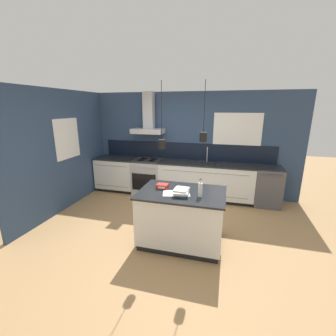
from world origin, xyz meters
TOP-DOWN VIEW (x-y plane):
  - ground_plane at (0.00, 0.00)m, footprint 16.00×16.00m
  - wall_back at (-0.06, 2.00)m, footprint 5.60×2.49m
  - wall_left at (-2.43, 0.70)m, footprint 0.08×3.80m
  - counter_run_left at (-1.83, 1.69)m, footprint 1.08×0.64m
  - counter_run_sink at (0.57, 1.69)m, footprint 2.30×0.64m
  - oven_range at (-0.93, 1.69)m, footprint 0.73×0.66m
  - dishwasher at (2.01, 1.69)m, footprint 0.58×0.65m
  - kitchen_island at (0.39, -0.32)m, footprint 1.39×0.95m
  - bottle_on_island at (0.70, -0.45)m, footprint 0.07×0.07m
  - book_stack at (0.41, -0.45)m, footprint 0.27×0.34m
  - red_supply_box at (0.04, -0.25)m, footprint 0.19×0.15m
  - paper_pile at (0.32, -0.42)m, footprint 0.47×0.35m

SIDE VIEW (x-z plane):
  - ground_plane at x=0.00m, z-range 0.00..0.00m
  - dishwasher at x=2.01m, z-range 0.00..0.91m
  - oven_range at x=-0.93m, z-range 0.00..0.91m
  - kitchen_island at x=0.39m, z-range 0.00..0.91m
  - counter_run_left at x=-1.83m, z-range 0.01..0.92m
  - counter_run_sink at x=0.57m, z-range -0.18..1.10m
  - paper_pile at x=0.32m, z-range 0.91..0.92m
  - red_supply_box at x=0.04m, z-range 0.91..0.98m
  - book_stack at x=0.41m, z-range 0.91..1.01m
  - bottle_on_island at x=0.70m, z-range 0.88..1.17m
  - wall_left at x=-2.43m, z-range 0.00..2.60m
  - wall_back at x=-0.06m, z-range 0.05..2.65m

